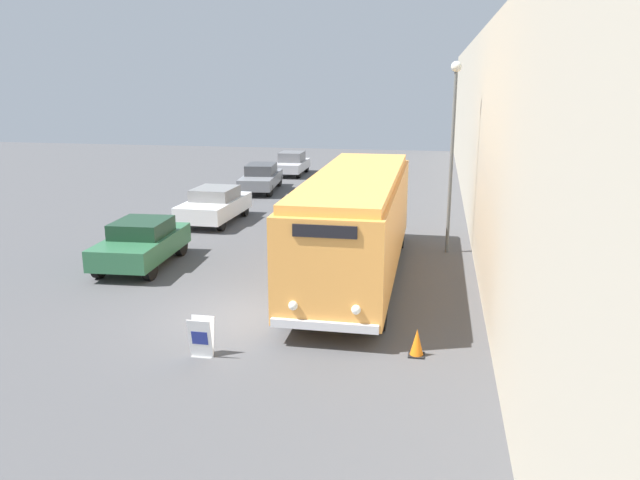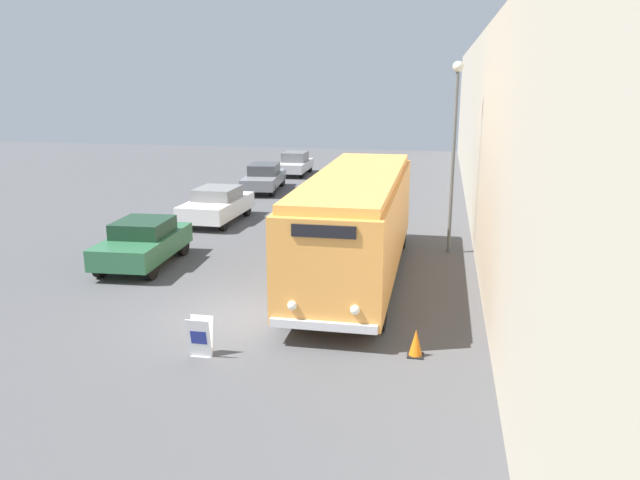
% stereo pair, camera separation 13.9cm
% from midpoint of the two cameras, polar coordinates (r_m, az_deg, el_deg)
% --- Properties ---
extents(ground_plane, '(80.00, 80.00, 0.00)m').
position_cam_midpoint_polar(ground_plane, '(16.42, -7.48, -7.08)').
color(ground_plane, '#4C4C4F').
extents(building_wall_right, '(0.30, 60.00, 7.72)m').
position_cam_midpoint_polar(building_wall_right, '(24.58, 14.70, 9.06)').
color(building_wall_right, '#B2A893').
rests_on(building_wall_right, ground_plane).
extents(vintage_bus, '(2.62, 10.74, 3.28)m').
position_cam_midpoint_polar(vintage_bus, '(18.91, 3.54, 1.77)').
color(vintage_bus, black).
rests_on(vintage_bus, ground_plane).
extents(sign_board, '(0.53, 0.34, 0.91)m').
position_cam_midpoint_polar(sign_board, '(14.25, -10.62, -8.76)').
color(sign_board, gray).
rests_on(sign_board, ground_plane).
extents(streetlamp, '(0.36, 0.36, 6.58)m').
position_cam_midpoint_polar(streetlamp, '(21.97, 12.39, 9.61)').
color(streetlamp, '#595E60').
rests_on(streetlamp, ground_plane).
extents(parked_car_near, '(2.13, 4.27, 1.52)m').
position_cam_midpoint_polar(parked_car_near, '(21.31, -15.68, -0.19)').
color(parked_car_near, black).
rests_on(parked_car_near, ground_plane).
extents(parked_car_mid, '(2.08, 4.35, 1.49)m').
position_cam_midpoint_polar(parked_car_mid, '(27.19, -9.26, 3.22)').
color(parked_car_mid, black).
rests_on(parked_car_mid, ground_plane).
extents(parked_car_far, '(2.19, 4.82, 1.48)m').
position_cam_midpoint_polar(parked_car_far, '(34.51, -5.03, 5.74)').
color(parked_car_far, black).
rests_on(parked_car_far, ground_plane).
extents(parked_car_distant, '(1.78, 4.04, 1.45)m').
position_cam_midpoint_polar(parked_car_distant, '(40.33, -2.21, 7.01)').
color(parked_car_distant, black).
rests_on(parked_car_distant, ground_plane).
extents(traffic_cone, '(0.36, 0.36, 0.64)m').
position_cam_midpoint_polar(traffic_cone, '(14.23, 9.03, -9.29)').
color(traffic_cone, black).
rests_on(traffic_cone, ground_plane).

